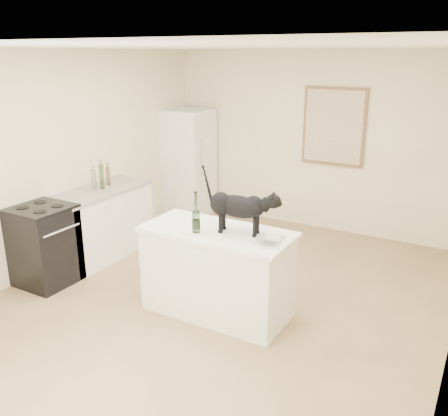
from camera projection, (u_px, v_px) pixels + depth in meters
floor at (219, 301)px, 5.19m from camera, size 5.50×5.50×0.00m
ceiling at (218, 47)px, 4.38m from camera, size 5.50×5.50×0.00m
wall_back at (313, 142)px, 7.05m from camera, size 4.50×0.00×4.50m
wall_left at (59, 160)px, 5.85m from camera, size 0.00×5.50×5.50m
island_base at (217, 274)px, 4.84m from camera, size 1.44×0.67×0.86m
island_top at (217, 232)px, 4.70m from camera, size 1.50×0.70×0.04m
left_cabinets at (101, 224)px, 6.22m from camera, size 0.60×1.40×0.86m
left_countertop at (98, 191)px, 6.09m from camera, size 0.62×1.44×0.04m
stove at (45, 246)px, 5.48m from camera, size 0.60×0.60×0.90m
fridge at (188, 163)px, 7.79m from camera, size 0.68×0.68×1.70m
artwork_frame at (334, 127)px, 6.81m from camera, size 0.90×0.03×1.10m
artwork_canvas at (333, 127)px, 6.80m from camera, size 0.82×0.00×1.02m
black_cat at (238, 209)px, 4.55m from camera, size 0.71×0.33×0.48m
wine_bottle at (196, 215)px, 4.58m from camera, size 0.09×0.09×0.36m
glass_bowl at (270, 240)px, 4.35m from camera, size 0.26×0.26×0.06m
fridge_paper at (207, 142)px, 7.53m from camera, size 0.05×0.14×0.18m
counter_bottle_cluster at (101, 177)px, 6.11m from camera, size 0.10×0.32×0.31m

